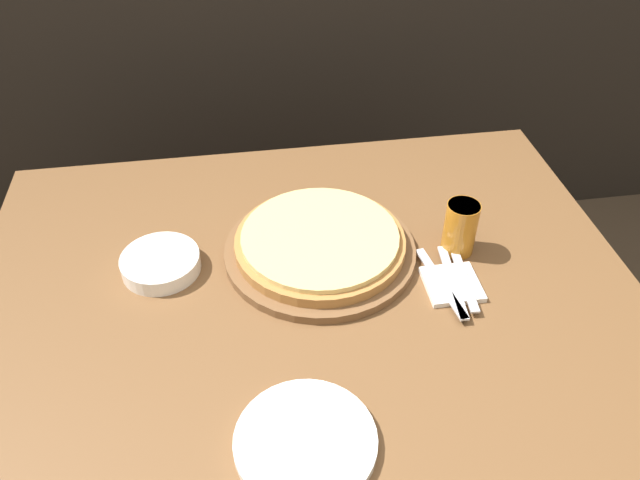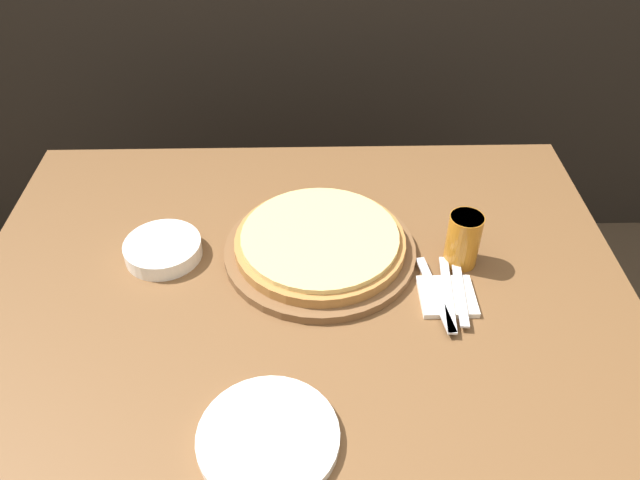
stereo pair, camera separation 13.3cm
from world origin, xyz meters
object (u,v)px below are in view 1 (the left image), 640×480
pizza_on_board (320,245)px  dinner_knife (453,281)px  dinner_plate (305,441)px  spoon (464,280)px  side_bowl (161,263)px  beer_glass (460,226)px  fork (441,283)px

pizza_on_board → dinner_knife: size_ratio=1.94×
dinner_plate → spoon: dinner_plate is taller
dinner_plate → side_bowl: size_ratio=1.41×
beer_glass → spoon: size_ratio=0.67×
pizza_on_board → fork: size_ratio=1.95×
side_bowl → pizza_on_board: bearing=-0.4°
side_bowl → spoon: size_ratio=0.91×
side_bowl → dinner_knife: 0.61m
side_bowl → spoon: (0.61, -0.14, -0.00)m
pizza_on_board → fork: pizza_on_board is taller
dinner_plate → fork: 0.45m
beer_glass → dinner_knife: beer_glass is taller
fork → dinner_knife: size_ratio=1.00×
fork → beer_glass: bearing=57.1°
dinner_plate → dinner_knife: 0.47m
fork → dinner_knife: 0.03m
dinner_plate → fork: size_ratio=1.09×
pizza_on_board → spoon: 0.31m
fork → spoon: (0.05, -0.00, 0.00)m
dinner_plate → beer_glass: bearing=47.2°
fork → spoon: 0.05m
side_bowl → fork: side_bowl is taller
fork → dinner_knife: same height
pizza_on_board → fork: 0.27m
beer_glass → dinner_plate: bearing=-132.8°
pizza_on_board → spoon: (0.28, -0.14, -0.01)m
beer_glass → dinner_knife: size_ratio=0.57×
beer_glass → fork: size_ratio=0.57×
beer_glass → side_bowl: beer_glass is taller
beer_glass → fork: (-0.07, -0.11, -0.05)m
beer_glass → fork: 0.14m
pizza_on_board → dinner_plate: 0.46m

